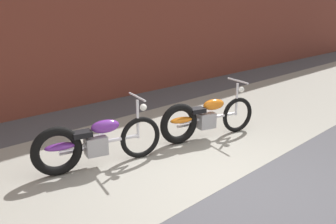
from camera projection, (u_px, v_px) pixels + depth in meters
ground_plane at (225, 187)px, 4.80m from camera, size 80.00×80.00×0.00m
sidewalk_slab at (141, 151)px, 6.00m from camera, size 36.00×3.50×0.01m
motorcycle_purple at (91, 143)px, 5.27m from camera, size 1.96×0.78×1.03m
motorcycle_orange at (202, 118)px, 6.45m from camera, size 1.96×0.79×1.03m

